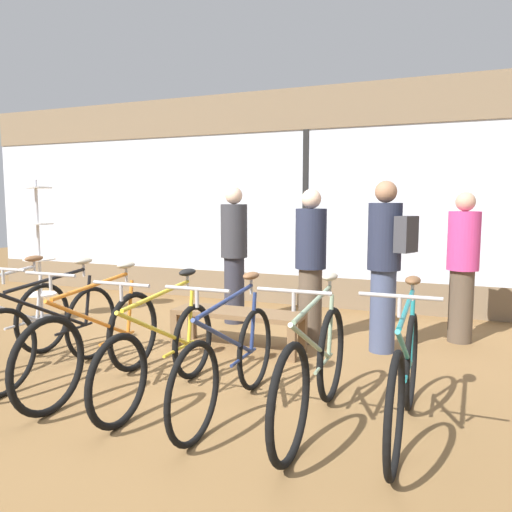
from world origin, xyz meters
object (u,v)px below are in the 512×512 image
(customer_near_rack, at_px, (234,252))
(customer_by_window, at_px, (311,263))
(bicycle_left, at_px, (52,332))
(customer_mid_floor, at_px, (463,262))
(bicycle_far_right, at_px, (404,377))
(bicycle_far_left, at_px, (1,326))
(bicycle_center_left, at_px, (97,343))
(bicycle_center_right, at_px, (229,362))
(bicycle_right, at_px, (314,370))
(bicycle_center, at_px, (161,353))
(customer_near_bench, at_px, (386,261))
(accessory_rack, at_px, (40,264))
(display_bench, at_px, (238,318))

(customer_near_rack, xyz_separation_m, customer_by_window, (1.15, -0.49, -0.03))
(bicycle_left, height_order, customer_mid_floor, customer_mid_floor)
(bicycle_far_right, distance_m, customer_by_window, 2.34)
(bicycle_far_left, distance_m, customer_by_window, 3.16)
(bicycle_far_left, distance_m, bicycle_center_left, 1.19)
(bicycle_center_right, bearing_deg, bicycle_right, 0.04)
(bicycle_center, bearing_deg, customer_near_bench, 52.90)
(accessory_rack, height_order, customer_mid_floor, accessory_rack)
(bicycle_far_right, bearing_deg, bicycle_far_left, -179.95)
(accessory_rack, relative_size, display_bench, 1.31)
(bicycle_far_right, height_order, customer_by_window, customer_by_window)
(bicycle_far_right, bearing_deg, customer_near_rack, 134.09)
(customer_near_bench, bearing_deg, bicycle_center_left, -136.42)
(bicycle_center, distance_m, bicycle_right, 1.25)
(display_bench, bearing_deg, bicycle_center, -90.60)
(bicycle_right, relative_size, customer_mid_floor, 1.07)
(bicycle_center, xyz_separation_m, bicycle_far_right, (1.85, 0.06, 0.03))
(customer_near_rack, xyz_separation_m, customer_near_bench, (1.97, -0.56, 0.04))
(accessory_rack, bearing_deg, bicycle_far_left, -54.81)
(bicycle_center_right, distance_m, customer_near_rack, 2.80)
(bicycle_right, xyz_separation_m, customer_by_window, (-0.61, 2.03, 0.49))
(bicycle_far_left, distance_m, bicycle_left, 0.59)
(bicycle_center_left, bearing_deg, customer_mid_floor, 43.70)
(bicycle_far_left, xyz_separation_m, accessory_rack, (-1.12, 1.59, 0.35))
(display_bench, bearing_deg, customer_near_bench, 18.45)
(accessory_rack, bearing_deg, bicycle_far_right, -18.40)
(bicycle_center, relative_size, display_bench, 1.22)
(bicycle_center_left, relative_size, customer_by_window, 1.04)
(bicycle_center, height_order, customer_mid_floor, customer_mid_floor)
(bicycle_left, bearing_deg, bicycle_center, -4.34)
(customer_mid_floor, height_order, customer_near_bench, customer_near_bench)
(bicycle_far_left, distance_m, customer_near_bench, 3.80)
(bicycle_center_left, bearing_deg, bicycle_right, 0.40)
(display_bench, height_order, customer_near_bench, customer_near_bench)
(bicycle_far_right, bearing_deg, customer_mid_floor, 82.16)
(bicycle_far_right, bearing_deg, customer_by_window, 121.78)
(bicycle_right, bearing_deg, bicycle_center_right, -179.96)
(accessory_rack, bearing_deg, bicycle_right, -21.85)
(bicycle_far_right, relative_size, customer_by_window, 1.03)
(bicycle_center, bearing_deg, bicycle_center_left, -176.69)
(accessory_rack, height_order, display_bench, accessory_rack)
(customer_near_rack, distance_m, customer_mid_floor, 2.71)
(bicycle_far_left, height_order, bicycle_right, bicycle_right)
(customer_near_rack, distance_m, customer_by_window, 1.25)
(bicycle_left, distance_m, bicycle_center_right, 1.81)
(bicycle_center_right, height_order, bicycle_right, bicycle_right)
(display_bench, xyz_separation_m, customer_near_rack, (-0.52, 1.04, 0.58))
(bicycle_left, xyz_separation_m, customer_mid_floor, (3.41, 2.56, 0.49))
(bicycle_center, distance_m, customer_mid_floor, 3.49)
(bicycle_left, relative_size, customer_near_bench, 1.01)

